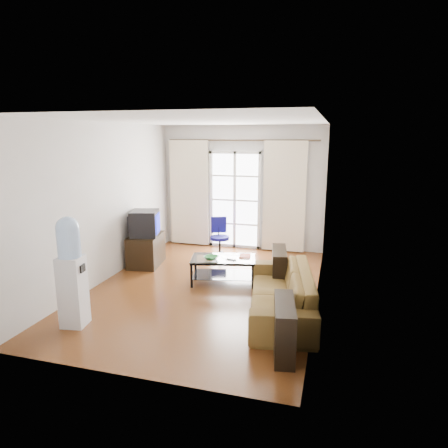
% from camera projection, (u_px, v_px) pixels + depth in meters
% --- Properties ---
extents(floor, '(5.20, 5.20, 0.00)m').
position_uv_depth(floor, '(205.00, 288.00, 6.65)').
color(floor, brown).
rests_on(floor, ground).
extents(ceiling, '(5.20, 5.20, 0.00)m').
position_uv_depth(ceiling, '(204.00, 121.00, 6.06)').
color(ceiling, white).
rests_on(ceiling, wall_back).
extents(wall_back, '(3.60, 0.02, 2.70)m').
position_uv_depth(wall_back, '(242.00, 188.00, 8.79)').
color(wall_back, beige).
rests_on(wall_back, floor).
extents(wall_front, '(3.60, 0.02, 2.70)m').
position_uv_depth(wall_front, '(120.00, 253.00, 3.91)').
color(wall_front, beige).
rests_on(wall_front, floor).
extents(wall_left, '(0.02, 5.20, 2.70)m').
position_uv_depth(wall_left, '(105.00, 203.00, 6.83)').
color(wall_left, beige).
rests_on(wall_left, floor).
extents(wall_right, '(0.02, 5.20, 2.70)m').
position_uv_depth(wall_right, '(320.00, 214.00, 5.87)').
color(wall_right, beige).
rests_on(wall_right, floor).
extents(french_door, '(1.16, 0.06, 2.15)m').
position_uv_depth(french_door, '(235.00, 200.00, 8.84)').
color(french_door, white).
rests_on(french_door, wall_back).
extents(curtain_rod, '(3.30, 0.04, 0.04)m').
position_uv_depth(curtain_rod, '(242.00, 140.00, 8.48)').
color(curtain_rod, '#4C3F2D').
rests_on(curtain_rod, wall_back).
extents(curtain_left, '(0.90, 0.07, 2.35)m').
position_uv_depth(curtain_left, '(189.00, 193.00, 9.03)').
color(curtain_left, beige).
rests_on(curtain_left, curtain_rod).
extents(curtain_right, '(0.90, 0.07, 2.35)m').
position_uv_depth(curtain_right, '(284.00, 197.00, 8.46)').
color(curtain_right, beige).
rests_on(curtain_right, curtain_rod).
extents(radiator, '(0.64, 0.12, 0.64)m').
position_uv_depth(radiator, '(276.00, 236.00, 8.71)').
color(radiator, gray).
rests_on(radiator, floor).
extents(sofa, '(2.43, 1.56, 0.63)m').
position_uv_depth(sofa, '(281.00, 292.00, 5.66)').
color(sofa, brown).
rests_on(sofa, floor).
extents(coffee_table, '(1.19, 0.84, 0.44)m').
position_uv_depth(coffee_table, '(223.00, 267.00, 6.84)').
color(coffee_table, silver).
rests_on(coffee_table, floor).
extents(bowl, '(0.36, 0.36, 0.06)m').
position_uv_depth(bowl, '(211.00, 258.00, 6.72)').
color(bowl, '#36822F').
rests_on(bowl, coffee_table).
extents(book, '(0.25, 0.29, 0.02)m').
position_uv_depth(book, '(240.00, 256.00, 6.88)').
color(book, '#B21E15').
rests_on(book, coffee_table).
extents(remote, '(0.18, 0.09, 0.02)m').
position_uv_depth(remote, '(231.00, 260.00, 6.68)').
color(remote, black).
rests_on(remote, coffee_table).
extents(tv_stand, '(0.66, 0.89, 0.60)m').
position_uv_depth(tv_stand, '(146.00, 250.00, 7.77)').
color(tv_stand, black).
rests_on(tv_stand, floor).
extents(crt_tv, '(0.63, 0.64, 0.49)m').
position_uv_depth(crt_tv, '(144.00, 223.00, 7.60)').
color(crt_tv, black).
rests_on(crt_tv, tv_stand).
extents(task_chair, '(0.73, 0.73, 0.82)m').
position_uv_depth(task_chair, '(220.00, 245.00, 8.32)').
color(task_chair, black).
rests_on(task_chair, floor).
extents(water_cooler, '(0.35, 0.34, 1.48)m').
position_uv_depth(water_cooler, '(71.00, 270.00, 5.18)').
color(water_cooler, silver).
rests_on(water_cooler, floor).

